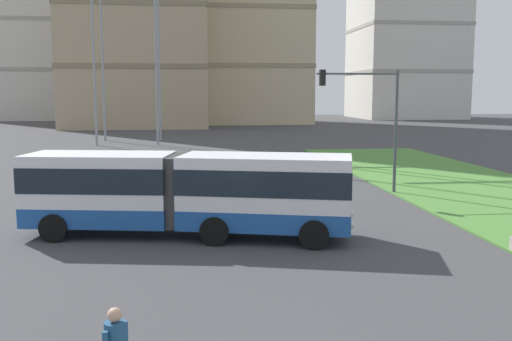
{
  "coord_description": "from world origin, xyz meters",
  "views": [
    {
      "loc": [
        -2.51,
        -6.72,
        5.19
      ],
      "look_at": [
        0.08,
        15.44,
        2.2
      ],
      "focal_mm": 40.69,
      "sensor_mm": 36.0,
      "label": 1
    }
  ],
  "objects_px": {
    "car_navy_sedan": "(118,183)",
    "apartment_tower_centre": "(243,15)",
    "apartment_tower_west": "(46,2)",
    "traffic_light_far_right": "(371,109)",
    "articulated_bus": "(188,192)"
  },
  "relations": [
    {
      "from": "articulated_bus",
      "to": "apartment_tower_centre",
      "type": "height_order",
      "value": "apartment_tower_centre"
    },
    {
      "from": "apartment_tower_centre",
      "to": "traffic_light_far_right",
      "type": "bearing_deg",
      "value": -90.32
    },
    {
      "from": "articulated_bus",
      "to": "apartment_tower_centre",
      "type": "xyz_separation_m",
      "value": [
        9.71,
        80.87,
        16.87
      ]
    },
    {
      "from": "articulated_bus",
      "to": "car_navy_sedan",
      "type": "distance_m",
      "value": 8.93
    },
    {
      "from": "apartment_tower_west",
      "to": "apartment_tower_centre",
      "type": "bearing_deg",
      "value": -27.64
    },
    {
      "from": "car_navy_sedan",
      "to": "apartment_tower_centre",
      "type": "bearing_deg",
      "value": 79.73
    },
    {
      "from": "traffic_light_far_right",
      "to": "apartment_tower_centre",
      "type": "height_order",
      "value": "apartment_tower_centre"
    },
    {
      "from": "apartment_tower_centre",
      "to": "apartment_tower_west",
      "type": "bearing_deg",
      "value": 152.36
    },
    {
      "from": "car_navy_sedan",
      "to": "traffic_light_far_right",
      "type": "xyz_separation_m",
      "value": [
        12.76,
        -0.26,
        3.61
      ]
    },
    {
      "from": "apartment_tower_west",
      "to": "car_navy_sedan",
      "type": "bearing_deg",
      "value": -75.42
    },
    {
      "from": "articulated_bus",
      "to": "traffic_light_far_right",
      "type": "distance_m",
      "value": 12.51
    },
    {
      "from": "car_navy_sedan",
      "to": "traffic_light_far_right",
      "type": "height_order",
      "value": "traffic_light_far_right"
    },
    {
      "from": "car_navy_sedan",
      "to": "apartment_tower_centre",
      "type": "xyz_separation_m",
      "value": [
        13.17,
        72.69,
        17.77
      ]
    },
    {
      "from": "apartment_tower_west",
      "to": "apartment_tower_centre",
      "type": "xyz_separation_m",
      "value": [
        37.13,
        -19.44,
        -4.43
      ]
    },
    {
      "from": "apartment_tower_west",
      "to": "traffic_light_far_right",
      "type": "bearing_deg",
      "value": -68.33
    }
  ]
}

